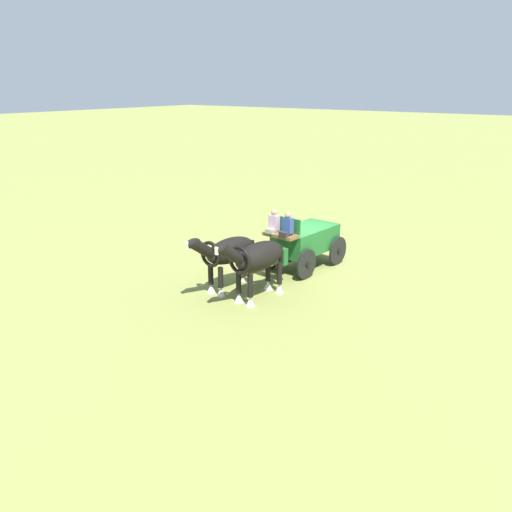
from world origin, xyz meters
TOP-DOWN VIEW (x-y plane):
  - ground_plane at (0.00, 0.00)m, footprint 220.00×220.00m
  - show_wagon at (0.19, -0.01)m, footprint 5.60×1.97m
  - draft_horse_near at (3.71, 0.39)m, footprint 3.21×1.07m
  - draft_horse_off at (3.63, -0.91)m, footprint 3.22×1.03m

SIDE VIEW (x-z plane):
  - ground_plane at x=0.00m, z-range 0.00..0.00m
  - show_wagon at x=0.19m, z-range -0.17..2.38m
  - draft_horse_off at x=3.63m, z-range 0.24..2.43m
  - draft_horse_near at x=3.71m, z-range 0.27..2.54m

